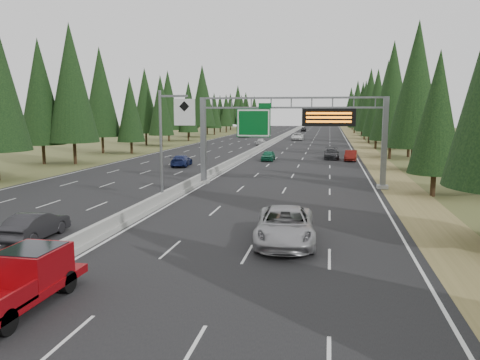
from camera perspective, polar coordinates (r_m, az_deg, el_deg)
name	(u,v)px	position (r m, az deg, el deg)	size (l,w,h in m)	color
road	(266,147)	(87.19, 3.14, 4.01)	(32.00, 260.00, 0.08)	black
shoulder_right	(364,149)	(86.64, 14.91, 3.71)	(3.60, 260.00, 0.06)	olive
shoulder_left	(174,146)	(91.28, -8.04, 4.13)	(3.60, 260.00, 0.06)	#4C5628
median_barrier	(266,145)	(87.17, 3.14, 4.26)	(0.70, 260.00, 0.85)	gray
sign_gantry	(298,127)	(41.16, 7.11, 6.40)	(16.75, 0.98, 7.80)	slate
hov_sign_pole	(169,139)	(33.08, -8.70, 4.96)	(2.80, 0.50, 8.00)	slate
tree_row_right	(402,94)	(76.33, 19.13, 9.87)	(11.27, 239.27, 18.99)	black
tree_row_left	(122,98)	(80.32, -14.23, 9.70)	(11.80, 242.60, 18.41)	black
silver_minivan	(285,226)	(23.67, 5.51, -5.57)	(2.89, 6.27, 1.74)	#9D9CA0
red_pickup	(25,275)	(17.87, -24.75, -10.46)	(2.02, 5.67, 1.85)	black
car_ahead_green	(268,156)	(62.92, 3.46, 2.99)	(1.62, 4.03, 1.37)	#166343
car_ahead_dkred	(351,156)	(64.30, 13.36, 2.92)	(1.50, 4.30, 1.42)	#5E120D
car_ahead_dkgrey	(331,154)	(66.37, 11.09, 3.17)	(2.04, 5.02, 1.46)	black
car_ahead_white	(298,137)	(109.44, 7.03, 5.28)	(2.66, 5.76, 1.60)	white
car_ahead_far	(304,129)	(156.17, 7.76, 6.16)	(1.81, 4.50, 1.53)	black
car_onc_near	(36,225)	(26.49, -23.66, -5.09)	(1.51, 4.32, 1.42)	#232326
car_onc_blue	(181,161)	(56.83, -7.15, 2.37)	(1.93, 4.75, 1.38)	navy
car_onc_white	(261,142)	(91.96, 2.60, 4.70)	(1.64, 4.07, 1.39)	silver
car_onc_far	(245,134)	(121.27, 0.57, 5.64)	(2.68, 5.82, 1.62)	black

